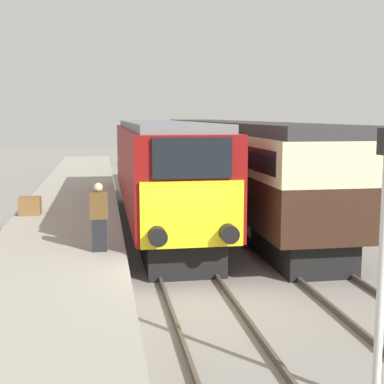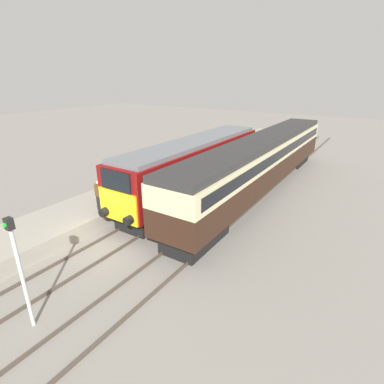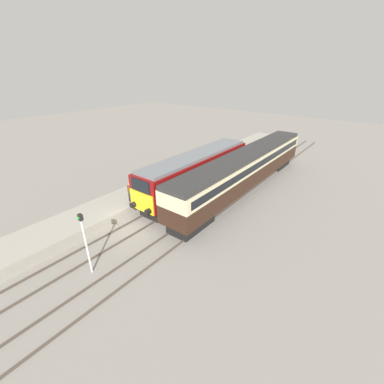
{
  "view_description": "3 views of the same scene",
  "coord_description": "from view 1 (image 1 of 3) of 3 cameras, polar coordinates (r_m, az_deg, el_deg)",
  "views": [
    {
      "loc": [
        -2.06,
        -11.41,
        4.12
      ],
      "look_at": [
        0.0,
        0.9,
        2.33
      ],
      "focal_mm": 50.0,
      "sensor_mm": 36.0,
      "label": 1
    },
    {
      "loc": [
        10.34,
        -8.4,
        7.76
      ],
      "look_at": [
        1.7,
        4.9,
        1.6
      ],
      "focal_mm": 28.0,
      "sensor_mm": 36.0,
      "label": 2
    },
    {
      "loc": [
        13.59,
        -10.44,
        10.87
      ],
      "look_at": [
        1.7,
        4.9,
        1.6
      ],
      "focal_mm": 24.0,
      "sensor_mm": 36.0,
      "label": 3
    }
  ],
  "objects": [
    {
      "name": "platform_left",
      "position": [
        19.8,
        -12.94,
        -2.86
      ],
      "size": [
        3.5,
        50.0,
        0.82
      ],
      "color": "#9E998C",
      "rests_on": "ground_plane"
    },
    {
      "name": "locomotive",
      "position": [
        19.47,
        -3.39,
        2.42
      ],
      "size": [
        2.7,
        14.41,
        3.91
      ],
      "color": "black",
      "rests_on": "ground_plane"
    },
    {
      "name": "passenger_carriage",
      "position": [
        23.42,
        4.01,
        3.86
      ],
      "size": [
        2.75,
        21.75,
        3.88
      ],
      "color": "black",
      "rests_on": "ground_plane"
    },
    {
      "name": "person_on_platform",
      "position": [
        13.23,
        -9.88,
        -2.68
      ],
      "size": [
        0.44,
        0.26,
        1.69
      ],
      "color": "black",
      "rests_on": "platform_left"
    },
    {
      "name": "luggage_crate",
      "position": [
        18.72,
        -16.89,
        -1.43
      ],
      "size": [
        0.7,
        0.56,
        0.6
      ],
      "color": "brown",
      "rests_on": "platform_left"
    },
    {
      "name": "ground_plane",
      "position": [
        12.3,
        0.71,
        -11.42
      ],
      "size": [
        120.0,
        120.0,
        0.0
      ],
      "primitive_type": "plane",
      "color": "gray"
    },
    {
      "name": "signal_post",
      "position": [
        7.79,
        19.75,
        -5.46
      ],
      "size": [
        0.24,
        0.28,
        3.96
      ],
      "color": "silver",
      "rests_on": "ground_plane"
    },
    {
      "name": "rails_far_track",
      "position": [
        17.76,
        8.7,
        -5.13
      ],
      "size": [
        1.5,
        60.0,
        0.14
      ],
      "color": "#4C4238",
      "rests_on": "ground_plane"
    },
    {
      "name": "rails_near_track",
      "position": [
        17.03,
        -2.29,
        -5.62
      ],
      "size": [
        1.51,
        60.0,
        0.14
      ],
      "color": "#4C4238",
      "rests_on": "ground_plane"
    }
  ]
}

